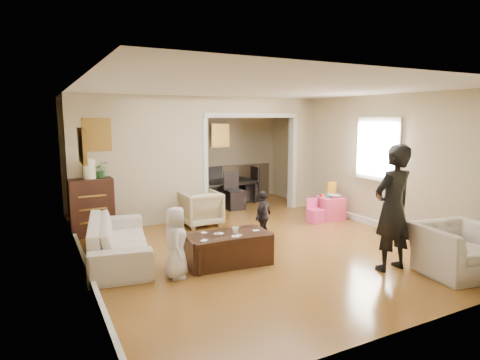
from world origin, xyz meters
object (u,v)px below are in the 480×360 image
sofa (119,239)px  dresser (92,207)px  dining_table (223,193)px  table_lamp (89,169)px  adult_person (393,208)px  armchair_front (458,249)px  coffee_cup (235,231)px  coffee_table (228,249)px  play_table (330,208)px  cyan_cup (328,196)px  child_kneel_a (176,242)px  child_kneel_b (176,237)px  armchair_back (201,208)px  child_toddler (263,216)px

sofa → dresser: 1.61m
sofa → dining_table: (3.12, 2.93, -0.03)m
table_lamp → adult_person: 5.21m
armchair_front → sofa: bearing=155.1°
table_lamp → coffee_cup: (1.69, -2.57, -0.73)m
armchair_front → coffee_table: (-2.68, 1.81, -0.11)m
sofa → armchair_front: armchair_front is taller
play_table → adult_person: (-1.14, -2.69, 0.66)m
coffee_cup → adult_person: size_ratio=0.06×
dresser → cyan_cup: (4.59, -1.16, -0.01)m
cyan_cup → dresser: bearing=165.9°
coffee_cup → dining_table: bearing=67.6°
child_kneel_a → dresser: bearing=31.6°
dresser → dining_table: dresser is taller
armchair_front → coffee_cup: size_ratio=10.38×
adult_person → child_kneel_b: (-2.66, 1.57, -0.48)m
coffee_table → coffee_cup: size_ratio=12.05×
armchair_back → dining_table: size_ratio=0.46×
cyan_cup → child_toddler: size_ratio=0.09×
sofa → coffee_cup: 1.81m
dining_table → child_toddler: bearing=-103.8°
dresser → child_toddler: size_ratio=1.19×
sofa → child_kneel_a: child_kneel_a is taller
table_lamp → cyan_cup: bearing=-14.1°
child_toddler → adult_person: bearing=80.5°
armchair_front → dining_table: size_ratio=0.64×
child_kneel_b → dining_table: bearing=-47.9°
dresser → coffee_table: size_ratio=0.86×
child_kneel_b → cyan_cup: bearing=-87.8°
dining_table → child_kneel_a: (-2.56, -4.01, 0.20)m
coffee_cup → child_kneel_a: bearing=-174.0°
armchair_back → armchair_front: bearing=118.3°
dining_table → sofa: bearing=-138.7°
coffee_cup → child_kneel_b: bearing=156.4°
armchair_back → cyan_cup: 2.69m
armchair_front → dining_table: armchair_front is taller
cyan_cup → child_kneel_b: child_kneel_b is taller
dresser → armchair_back: bearing=-8.1°
child_kneel_b → play_table: bearing=-87.5°
coffee_table → child_toddler: size_ratio=1.37×
sofa → child_kneel_b: size_ratio=2.56×
dresser → child_kneel_a: (0.74, -2.67, -0.04)m
adult_person → child_kneel_b: 3.13m
adult_person → child_kneel_b: adult_person is taller
coffee_table → play_table: 3.41m
armchair_back → coffee_cup: 2.31m
dresser → coffee_table: (1.59, -2.52, -0.30)m
dresser → child_toddler: (2.64, -1.77, -0.08)m
cyan_cup → table_lamp: bearing=165.9°
dining_table → child_toddler: 3.18m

